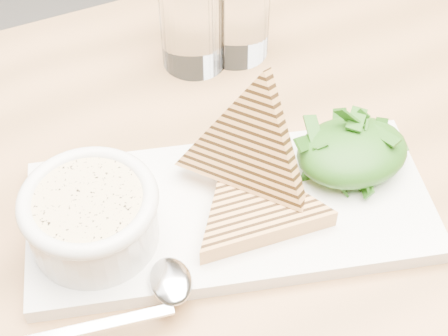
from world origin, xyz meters
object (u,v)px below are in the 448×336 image
object	(u,v)px
soup_bowl	(93,221)
glass_far	(236,8)
table_top	(257,226)
platter	(230,211)
glass_near	(193,20)

from	to	relation	value
soup_bowl	glass_far	size ratio (longest dim) A/B	0.96
table_top	glass_far	bearing A→B (deg)	76.00
table_top	glass_far	size ratio (longest dim) A/B	9.82
table_top	glass_far	distance (m)	0.27
table_top	platter	xyz separation A→B (m)	(-0.03, 0.01, 0.03)
table_top	soup_bowl	xyz separation A→B (m)	(-0.16, 0.01, 0.06)
soup_bowl	glass_near	distance (m)	0.29
table_top	glass_near	distance (m)	0.26
platter	glass_near	world-z (taller)	glass_near
table_top	glass_near	world-z (taller)	glass_near
soup_bowl	glass_far	world-z (taller)	glass_far
platter	glass_far	distance (m)	0.26
platter	glass_far	world-z (taller)	glass_far
glass_near	glass_far	bearing A→B (deg)	4.01
glass_far	platter	bearing A→B (deg)	-110.07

